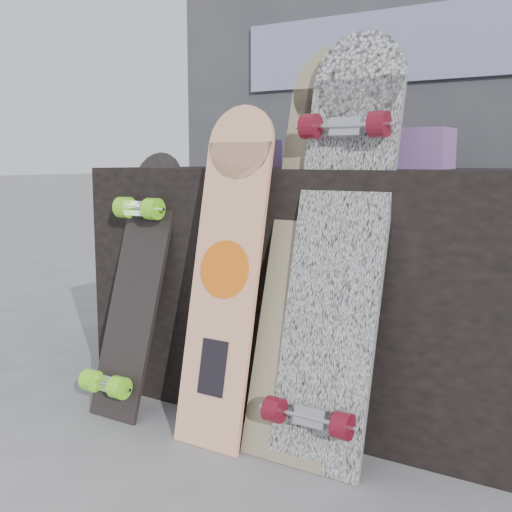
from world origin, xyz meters
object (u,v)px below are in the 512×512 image
Objects in this scene: skateboard_dark at (135,280)px; longboard_celtic at (313,235)px; longboard_geisha at (227,265)px; longboard_cascadia at (339,238)px; vendor_table at (332,289)px.

longboard_celtic is at bearing 7.52° from skateboard_dark.
longboard_geisha is 0.84× the size of longboard_cascadia.
longboard_cascadia is 0.73m from skateboard_dark.
vendor_table is 1.38× the size of longboard_celtic.
skateboard_dark is at bearing -144.21° from vendor_table.
skateboard_dark is at bearing 177.77° from longboard_geisha.
longboard_geisha is 0.27m from longboard_celtic.
skateboard_dark is (-0.61, -0.08, -0.18)m from longboard_celtic.
longboard_geisha is at bearing -2.23° from skateboard_dark.
longboard_cascadia reaches higher than skateboard_dark.
longboard_cascadia is at bearing 4.11° from skateboard_dark.
longboard_geisha is 0.39m from skateboard_dark.
vendor_table is at bearing 118.17° from longboard_cascadia.
longboard_geisha is (-0.15, -0.40, 0.12)m from vendor_table.
longboard_cascadia is (0.18, -0.33, 0.22)m from vendor_table.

